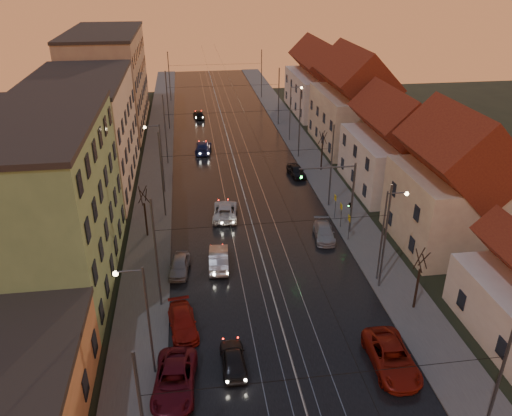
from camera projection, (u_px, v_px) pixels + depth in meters
name	position (u px, v px, depth m)	size (l,w,h in m)	color
ground	(298.00, 382.00, 30.93)	(160.00, 160.00, 0.00)	black
road	(234.00, 158.00, 66.45)	(16.00, 120.00, 0.04)	black
sidewalk_left	(157.00, 161.00, 65.17)	(4.00, 120.00, 0.15)	#4C4C4C
sidewalk_right	(307.00, 154.00, 67.68)	(4.00, 120.00, 0.15)	#4C4C4C
tram_rail_0	(217.00, 158.00, 66.15)	(0.06, 120.00, 0.03)	gray
tram_rail_1	(228.00, 158.00, 66.33)	(0.06, 120.00, 0.03)	gray
tram_rail_2	(239.00, 157.00, 66.53)	(0.06, 120.00, 0.03)	gray
tram_rail_3	(250.00, 157.00, 66.71)	(0.06, 120.00, 0.03)	gray
apartment_left_1	(39.00, 207.00, 38.29)	(10.00, 18.00, 13.00)	#69925D
apartment_left_2	(84.00, 134.00, 56.28)	(10.00, 20.00, 12.00)	beige
apartment_left_3	(109.00, 81.00, 77.15)	(10.00, 24.00, 14.00)	#91705D
house_right_1	(452.00, 189.00, 43.98)	(8.67, 10.20, 10.80)	#BAA88F
house_right_2	(394.00, 149.00, 55.88)	(9.18, 12.24, 9.20)	silver
house_right_3	(353.00, 105.00, 68.69)	(9.18, 14.28, 11.50)	#BAA88F
house_right_4	(320.00, 82.00, 85.01)	(9.18, 16.32, 10.00)	silver
catenary_pole_r_0	(497.00, 387.00, 24.69)	(0.16, 0.16, 9.00)	#595B60
catenary_pole_l_1	(156.00, 255.00, 35.85)	(0.16, 0.16, 9.00)	#595B60
catenary_pole_r_1	(385.00, 238.00, 38.01)	(0.16, 0.16, 9.00)	#595B60
catenary_pole_l_2	(162.00, 176.00, 49.18)	(0.16, 0.16, 9.00)	#595B60
catenary_pole_r_2	(331.00, 167.00, 51.33)	(0.16, 0.16, 9.00)	#595B60
catenary_pole_l_3	(165.00, 130.00, 62.50)	(0.16, 0.16, 9.00)	#595B60
catenary_pole_r_3	(300.00, 125.00, 64.66)	(0.16, 0.16, 9.00)	#595B60
catenary_pole_l_4	(168.00, 101.00, 75.82)	(0.16, 0.16, 9.00)	#595B60
catenary_pole_r_4	(279.00, 97.00, 77.98)	(0.16, 0.16, 9.00)	#595B60
catenary_pole_l_5	(169.00, 77.00, 91.81)	(0.16, 0.16, 9.00)	#595B60
catenary_pole_r_5	(261.00, 74.00, 93.96)	(0.16, 0.16, 9.00)	#595B60
street_lamp_0	(143.00, 312.00, 29.40)	(1.75, 0.32, 8.00)	#595B60
street_lamp_1	(387.00, 227.00, 38.79)	(1.75, 0.32, 8.00)	#595B60
street_lamp_2	(159.00, 152.00, 54.27)	(1.75, 0.32, 8.00)	#595B60
street_lamp_3	(292.00, 108.00, 70.77)	(1.75, 0.32, 8.00)	#595B60
traffic_light_mast	(343.00, 190.00, 45.88)	(5.30, 0.32, 7.20)	#595B60
bare_tree_0	(145.00, 213.00, 46.32)	(1.09, 1.09, 5.11)	black
bare_tree_1	(418.00, 281.00, 36.44)	(1.09, 1.09, 5.11)	black
bare_tree_2	(322.00, 152.00, 61.33)	(1.09, 1.09, 5.11)	black
driving_car_0	(233.00, 359.00, 31.83)	(1.56, 3.88, 1.32)	black
driving_car_1	(219.00, 258.00, 42.46)	(1.61, 4.63, 1.53)	#A2A3A8
driving_car_2	(225.00, 211.00, 50.74)	(2.39, 5.17, 1.44)	silver
driving_car_3	(203.00, 147.00, 68.20)	(2.05, 5.04, 1.46)	navy
driving_car_4	(199.00, 115.00, 83.07)	(1.54, 3.83, 1.31)	black
parked_left_1	(175.00, 380.00, 30.11)	(2.47, 5.36, 1.49)	#550E1A
parked_left_2	(183.00, 322.00, 35.10)	(1.83, 4.50, 1.31)	maroon
parked_left_3	(180.00, 265.00, 41.68)	(1.56, 3.88, 1.32)	#9B9AA0
parked_right_0	(392.00, 357.00, 31.81)	(2.55, 5.54, 1.54)	maroon
parked_right_1	(324.00, 232.00, 46.87)	(1.77, 4.36, 1.27)	#A6A6AB
parked_right_2	(296.00, 171.00, 60.56)	(1.59, 3.96, 1.35)	black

